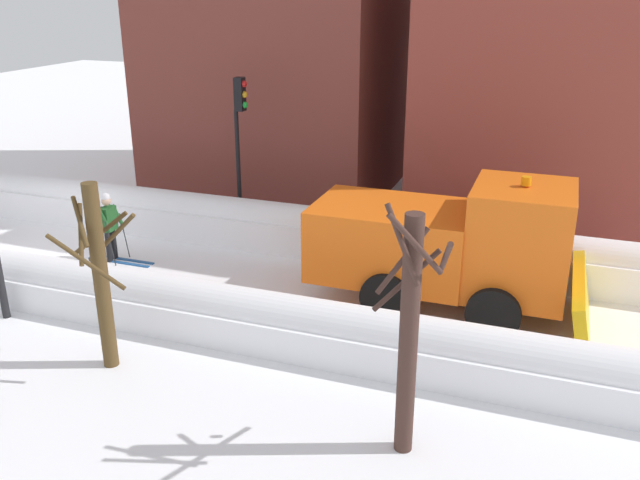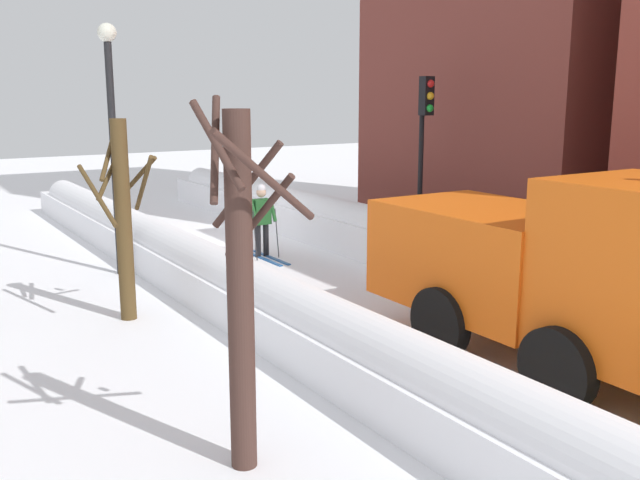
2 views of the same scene
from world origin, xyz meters
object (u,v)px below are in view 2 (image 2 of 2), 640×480
object	(u,v)px
skier	(261,217)
bare_tree_near	(123,216)
bare_tree_mid	(241,282)
traffic_light_pole	(424,132)
plow_truck	(554,269)
street_lamp	(112,120)

from	to	relation	value
skier	bare_tree_near	world-z (taller)	bare_tree_near
bare_tree_near	bare_tree_mid	world-z (taller)	bare_tree_mid
bare_tree_mid	traffic_light_pole	bearing A→B (deg)	-140.67
traffic_light_pole	bare_tree_near	distance (m)	7.69
skier	bare_tree_mid	distance (m)	10.13
skier	bare_tree_mid	world-z (taller)	bare_tree_mid
plow_truck	street_lamp	bearing A→B (deg)	-67.13
skier	street_lamp	distance (m)	4.22
street_lamp	bare_tree_mid	xyz separation A→B (m)	(1.39, 9.03, -1.35)
skier	bare_tree_near	distance (m)	5.39
plow_truck	traffic_light_pole	distance (m)	7.24
plow_truck	skier	world-z (taller)	plow_truck
plow_truck	bare_tree_mid	distance (m)	5.15
bare_tree_near	street_lamp	bearing A→B (deg)	-104.64
plow_truck	bare_tree_near	bearing A→B (deg)	-50.37
traffic_light_pole	street_lamp	distance (m)	7.12
plow_truck	street_lamp	world-z (taller)	street_lamp
bare_tree_near	bare_tree_mid	distance (m)	5.76
traffic_light_pole	bare_tree_mid	distance (m)	10.49
plow_truck	traffic_light_pole	bearing A→B (deg)	-114.84
traffic_light_pole	bare_tree_near	xyz separation A→B (m)	(7.55, 0.88, -1.19)
bare_tree_near	skier	bearing A→B (deg)	-144.42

